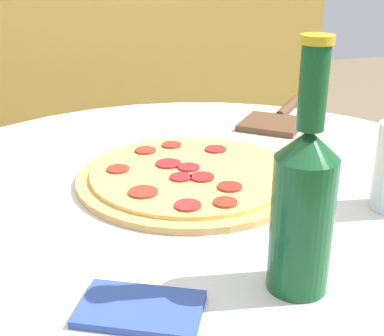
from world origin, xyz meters
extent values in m
cylinder|color=silver|center=(0.00, 0.00, 0.67)|extent=(1.00, 1.00, 0.02)
cylinder|color=tan|center=(0.00, 0.06, 0.69)|extent=(0.34, 0.34, 0.01)
cylinder|color=#EACC60|center=(0.00, 0.06, 0.70)|extent=(0.30, 0.30, 0.01)
cylinder|color=maroon|center=(-0.05, 0.16, 0.70)|extent=(0.04, 0.04, 0.00)
cylinder|color=#A0281D|center=(0.03, -0.02, 0.70)|extent=(0.03, 0.03, 0.00)
cylinder|color=#A52D1F|center=(0.01, -0.06, 0.70)|extent=(0.03, 0.03, 0.00)
cylinder|color=maroon|center=(0.01, 0.03, 0.70)|extent=(0.04, 0.04, 0.00)
cylinder|color=maroon|center=(-0.08, 0.00, 0.70)|extent=(0.04, 0.04, 0.00)
cylinder|color=#A12829|center=(-0.04, -0.06, 0.70)|extent=(0.04, 0.04, 0.00)
cylinder|color=maroon|center=(-0.10, 0.09, 0.70)|extent=(0.03, 0.03, 0.00)
cylinder|color=maroon|center=(0.00, 0.17, 0.70)|extent=(0.03, 0.03, 0.00)
cylinder|color=maroon|center=(0.00, 0.07, 0.70)|extent=(0.03, 0.03, 0.00)
cylinder|color=maroon|center=(-0.03, 0.09, 0.70)|extent=(0.04, 0.04, 0.00)
cylinder|color=maroon|center=(0.06, 0.13, 0.70)|extent=(0.04, 0.04, 0.00)
cylinder|color=#A42128|center=(-0.02, 0.03, 0.70)|extent=(0.03, 0.03, 0.00)
cylinder|color=#144C23|center=(0.03, -0.23, 0.75)|extent=(0.06, 0.06, 0.14)
cone|color=#144C23|center=(0.03, -0.23, 0.84)|extent=(0.06, 0.06, 0.03)
cylinder|color=#144C23|center=(0.03, -0.23, 0.89)|extent=(0.03, 0.03, 0.08)
cylinder|color=gold|center=(0.03, -0.23, 0.93)|extent=(0.03, 0.03, 0.01)
cube|color=brown|center=(0.23, 0.26, 0.69)|extent=(0.16, 0.16, 0.01)
cylinder|color=brown|center=(0.31, 0.36, 0.69)|extent=(0.11, 0.13, 0.02)
cube|color=#334C99|center=(-0.14, -0.23, 0.69)|extent=(0.14, 0.12, 0.01)
camera|label=1|loc=(-0.21, -0.65, 1.01)|focal=50.00mm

